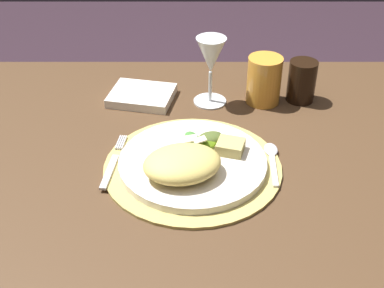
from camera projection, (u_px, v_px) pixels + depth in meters
The scene contains 12 objects.
dining_table at pixel (156, 210), 1.06m from camera, with size 1.21×0.84×0.73m.
placemat at pixel (192, 167), 0.95m from camera, with size 0.33×0.33×0.01m, color tan.
dinner_plate at pixel (192, 162), 0.95m from camera, with size 0.27×0.27×0.01m, color silver.
pasta_serving at pixel (182, 164), 0.89m from camera, with size 0.14×0.11×0.05m, color #E0C664.
salad_greens at pixel (201, 140), 0.98m from camera, with size 0.09×0.07×0.03m.
bread_piece at pixel (230, 147), 0.96m from camera, with size 0.05×0.05×0.02m, color tan.
fork at pixel (112, 164), 0.95m from camera, with size 0.03×0.17×0.00m.
spoon at pixel (271, 156), 0.97m from camera, with size 0.03×0.13×0.01m.
napkin at pixel (141, 96), 1.16m from camera, with size 0.14×0.11×0.02m, color white.
wine_glass at pixel (210, 59), 1.10m from camera, with size 0.07×0.07×0.15m.
amber_tumbler at pixel (263, 80), 1.13m from camera, with size 0.08×0.08×0.11m, color gold.
dark_tumbler at pixel (301, 81), 1.14m from camera, with size 0.06×0.06×0.09m, color black.
Camera 1 is at (0.07, -0.79, 1.31)m, focal length 47.96 mm.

